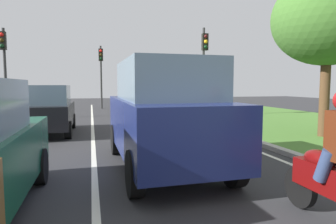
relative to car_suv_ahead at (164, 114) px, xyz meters
name	(u,v)px	position (x,y,z in m)	size (l,w,h in m)	color
ground_plane	(111,131)	(-0.76, 5.49, -1.17)	(60.00, 60.00, 0.00)	#2D2D30
lane_line_center	(93,132)	(-1.46, 5.49, -1.16)	(0.12, 32.00, 0.01)	silver
lane_line_right_edge	(198,128)	(2.84, 5.49, -1.16)	(0.12, 32.00, 0.01)	silver
grass_verge_right	(298,123)	(7.74, 5.49, -1.14)	(9.00, 48.00, 0.06)	#47752D
curb_right	(209,126)	(3.34, 5.49, -1.11)	(0.24, 48.00, 0.12)	#9E9B93
car_suv_ahead	(164,114)	(0.00, 0.00, 0.00)	(2.02, 4.53, 2.28)	navy
car_hatchback_far	(48,110)	(-3.02, 5.35, -0.28)	(1.74, 3.71, 1.78)	black
traffic_light_near_right	(204,58)	(4.59, 9.36, 2.12)	(0.32, 0.50, 4.93)	#2D2D2D
traffic_light_overhead_left	(4,57)	(-5.74, 10.73, 2.02)	(0.32, 0.50, 4.68)	#2D2D2D
traffic_light_far_median	(101,66)	(-0.72, 16.86, 2.03)	(0.32, 0.50, 4.73)	#2D2D2D
tree_roadside_near	(328,19)	(6.07, 2.16, 2.77)	(3.59, 3.59, 5.48)	#4C331E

